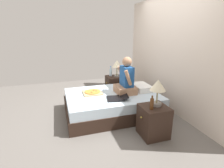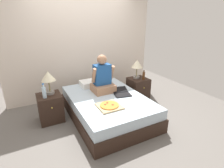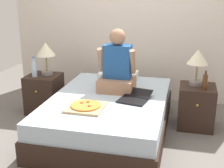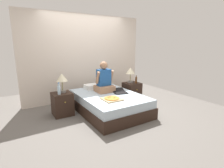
% 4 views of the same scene
% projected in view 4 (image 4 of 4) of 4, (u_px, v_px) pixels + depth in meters
% --- Properties ---
extents(ground_plane, '(5.72, 5.72, 0.00)m').
position_uv_depth(ground_plane, '(109.00, 111.00, 4.40)').
color(ground_plane, '#66605B').
extents(wall_back, '(3.72, 0.12, 2.50)m').
position_uv_depth(wall_back, '(86.00, 58.00, 5.24)').
color(wall_back, beige).
rests_on(wall_back, ground).
extents(bed, '(1.39, 1.98, 0.45)m').
position_uv_depth(bed, '(109.00, 103.00, 4.35)').
color(bed, black).
rests_on(bed, ground).
extents(nightstand_left, '(0.44, 0.47, 0.54)m').
position_uv_depth(nightstand_left, '(62.00, 104.00, 4.14)').
color(nightstand_left, black).
rests_on(nightstand_left, ground).
extents(lamp_on_left_nightstand, '(0.26, 0.26, 0.45)m').
position_uv_depth(lamp_on_left_nightstand, '(62.00, 79.00, 4.07)').
color(lamp_on_left_nightstand, gray).
rests_on(lamp_on_left_nightstand, nightstand_left).
extents(water_bottle, '(0.07, 0.07, 0.28)m').
position_uv_depth(water_bottle, '(59.00, 90.00, 3.94)').
color(water_bottle, silver).
rests_on(water_bottle, nightstand_left).
extents(nightstand_right, '(0.44, 0.47, 0.54)m').
position_uv_depth(nightstand_right, '(132.00, 92.00, 5.21)').
color(nightstand_right, black).
rests_on(nightstand_right, ground).
extents(lamp_on_right_nightstand, '(0.26, 0.26, 0.45)m').
position_uv_depth(lamp_on_right_nightstand, '(130.00, 72.00, 5.10)').
color(lamp_on_right_nightstand, gray).
rests_on(lamp_on_right_nightstand, nightstand_right).
extents(beer_bottle, '(0.06, 0.06, 0.23)m').
position_uv_depth(beer_bottle, '(136.00, 80.00, 5.08)').
color(beer_bottle, '#512D14').
rests_on(beer_bottle, nightstand_right).
extents(pillow, '(0.52, 0.34, 0.12)m').
position_uv_depth(pillow, '(94.00, 86.00, 4.86)').
color(pillow, white).
rests_on(pillow, bed).
extents(person_seated, '(0.47, 0.40, 0.78)m').
position_uv_depth(person_seated, '(104.00, 81.00, 4.50)').
color(person_seated, '#A37556').
rests_on(person_seated, bed).
extents(laptop, '(0.39, 0.47, 0.07)m').
position_uv_depth(laptop, '(120.00, 92.00, 4.44)').
color(laptop, black).
rests_on(laptop, bed).
extents(pizza_box, '(0.40, 0.40, 0.05)m').
position_uv_depth(pizza_box, '(112.00, 99.00, 3.89)').
color(pizza_box, tan).
rests_on(pizza_box, bed).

